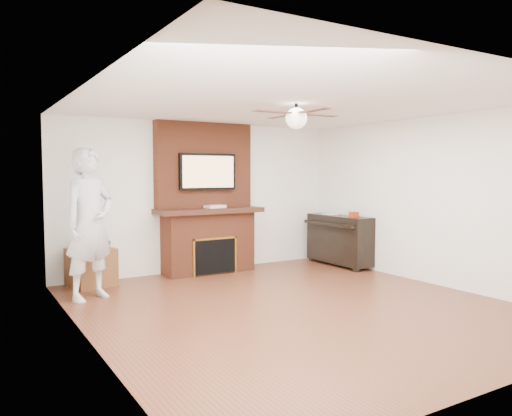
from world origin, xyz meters
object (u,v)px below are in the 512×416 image
side_table (91,265)px  piano (339,239)px  fireplace (207,213)px  person (89,224)px

side_table → piano: size_ratio=0.50×
fireplace → side_table: fireplace is taller
person → side_table: (0.19, 0.80, -0.69)m
fireplace → piano: fireplace is taller
side_table → piano: bearing=-21.2°
fireplace → piano: bearing=-16.9°
side_table → fireplace: bearing=-10.7°
piano → side_table: bearing=171.0°
person → side_table: 1.07m
person → piano: person is taller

